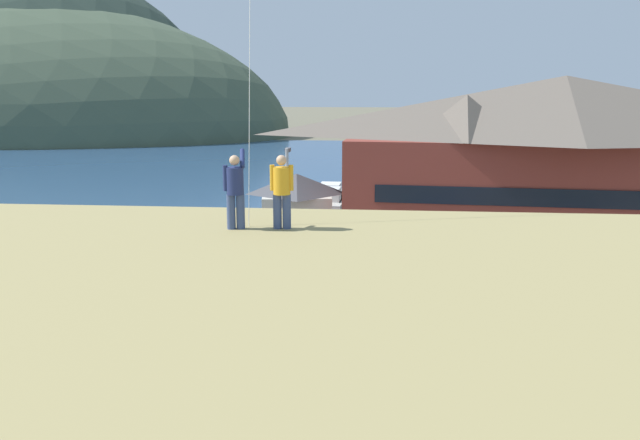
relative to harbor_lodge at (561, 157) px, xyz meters
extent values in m
plane|color=#66604C|center=(-13.54, -20.90, -5.83)|extent=(600.00, 600.00, 0.00)
cube|color=gray|center=(-13.54, -15.90, -5.78)|extent=(40.00, 20.00, 0.10)
cube|color=navy|center=(-13.54, 39.10, -5.81)|extent=(360.00, 84.00, 0.03)
ellipsoid|color=#2D3D33|center=(-91.60, 96.26, -5.83)|extent=(91.54, 67.99, 74.58)
cube|color=brown|center=(0.01, 0.07, -2.31)|extent=(28.08, 10.97, 7.03)
cube|color=black|center=(-0.34, -4.39, -1.96)|extent=(23.29, 1.89, 1.10)
pyramid|color=#60564C|center=(0.01, 0.07, 3.19)|extent=(29.79, 11.98, 3.99)
pyramid|color=#60564C|center=(-6.28, -0.99, 2.61)|extent=(5.24, 5.24, 2.79)
cube|color=#756B5B|center=(-25.78, -15.78, -4.22)|extent=(7.57, 5.50, 3.21)
pyramid|color=#47474C|center=(-25.78, -15.78, -1.75)|extent=(8.18, 6.04, 1.74)
cube|color=black|center=(-25.59, -18.29, -4.70)|extent=(1.10, 0.14, 2.25)
cube|color=beige|center=(-17.35, 0.52, -4.29)|extent=(5.14, 4.62, 3.07)
pyramid|color=#47474C|center=(-17.35, 0.52, -2.05)|extent=(5.56, 5.06, 1.41)
cube|color=black|center=(-17.08, -1.51, -4.75)|extent=(1.10, 0.20, 2.15)
cube|color=#70604C|center=(-12.24, 12.30, -5.48)|extent=(3.20, 13.59, 0.70)
cube|color=#A8A399|center=(-15.81, 12.18, -5.38)|extent=(2.80, 7.76, 0.90)
cube|color=#B7B2A8|center=(-15.81, 12.18, -4.85)|extent=(2.71, 7.53, 0.16)
cube|color=silver|center=(-15.84, 11.61, -4.22)|extent=(1.82, 2.37, 1.10)
cube|color=#A8A399|center=(-8.94, 12.59, -5.38)|extent=(1.95, 6.07, 0.90)
cube|color=#B7B2A8|center=(-8.94, 12.59, -4.85)|extent=(1.89, 5.89, 0.16)
cube|color=silver|center=(-8.94, 12.13, -4.22)|extent=(1.36, 1.82, 1.10)
cube|color=#A8A399|center=(-15.50, 9.76, -5.38)|extent=(2.15, 5.97, 0.90)
cube|color=#B7B2A8|center=(-15.50, 9.76, -4.85)|extent=(2.08, 5.79, 0.16)
cube|color=silver|center=(-15.52, 9.32, -4.22)|extent=(1.40, 1.82, 1.10)
cylinder|color=black|center=(-0.08, -13.19, -5.41)|extent=(0.65, 0.25, 0.64)
cube|color=#B28923|center=(-15.72, -14.90, -5.01)|extent=(4.32, 2.09, 0.80)
cube|color=olive|center=(-15.87, -14.89, -4.26)|extent=(2.21, 1.74, 0.70)
cube|color=black|center=(-15.87, -14.89, -4.29)|extent=(2.25, 1.78, 0.32)
cylinder|color=black|center=(-14.43, -15.91, -5.41)|extent=(0.65, 0.26, 0.64)
cylinder|color=black|center=(-14.30, -14.08, -5.41)|extent=(0.65, 0.26, 0.64)
cylinder|color=black|center=(-17.15, -15.72, -5.41)|extent=(0.65, 0.26, 0.64)
cylinder|color=black|center=(-17.02, -13.89, -5.41)|extent=(0.65, 0.26, 0.64)
cube|color=navy|center=(-8.68, -14.29, -5.01)|extent=(4.35, 2.19, 0.80)
cube|color=navy|center=(-8.83, -14.28, -4.26)|extent=(2.24, 1.79, 0.70)
cube|color=black|center=(-8.83, -14.28, -4.29)|extent=(2.29, 1.83, 0.32)
cylinder|color=black|center=(-7.41, -15.33, -5.41)|extent=(0.66, 0.28, 0.64)
cylinder|color=black|center=(-7.24, -13.51, -5.41)|extent=(0.66, 0.28, 0.64)
cylinder|color=black|center=(-10.13, -15.08, -5.41)|extent=(0.66, 0.28, 0.64)
cylinder|color=black|center=(-9.96, -13.25, -5.41)|extent=(0.66, 0.28, 0.64)
cube|color=red|center=(-17.54, -20.39, -5.01)|extent=(4.28, 2.00, 0.80)
cube|color=#B11A15|center=(-17.69, -20.39, -4.26)|extent=(2.17, 1.70, 0.70)
cube|color=black|center=(-17.69, -20.39, -4.29)|extent=(2.22, 1.73, 0.32)
cylinder|color=black|center=(-16.13, -21.24, -5.41)|extent=(0.65, 0.25, 0.64)
cylinder|color=black|center=(-16.22, -19.40, -5.41)|extent=(0.65, 0.25, 0.64)
cylinder|color=black|center=(-18.86, -21.37, -5.41)|extent=(0.65, 0.25, 0.64)
cylinder|color=black|center=(-18.95, -19.54, -5.41)|extent=(0.65, 0.25, 0.64)
cube|color=silver|center=(-6.79, -20.38, -5.01)|extent=(4.33, 2.12, 0.80)
cube|color=beige|center=(-6.94, -20.39, -4.26)|extent=(2.22, 1.76, 0.70)
cube|color=black|center=(-6.94, -20.39, -4.29)|extent=(2.26, 1.79, 0.32)
cylinder|color=black|center=(-5.36, -21.19, -5.41)|extent=(0.66, 0.27, 0.64)
cylinder|color=black|center=(-5.50, -19.36, -5.41)|extent=(0.66, 0.27, 0.64)
cylinder|color=black|center=(-8.08, -21.40, -5.41)|extent=(0.66, 0.27, 0.64)
cylinder|color=black|center=(-8.22, -19.57, -5.41)|extent=(0.66, 0.27, 0.64)
cube|color=#236633|center=(-12.02, -20.47, -5.01)|extent=(4.22, 1.85, 0.80)
cube|color=#1E562B|center=(-11.87, -20.47, -4.26)|extent=(2.12, 1.62, 0.70)
cube|color=black|center=(-11.87, -20.47, -4.29)|extent=(2.16, 1.66, 0.32)
cylinder|color=black|center=(-13.39, -19.57, -5.41)|extent=(0.64, 0.23, 0.64)
cylinder|color=black|center=(-13.37, -21.41, -5.41)|extent=(0.64, 0.23, 0.64)
cylinder|color=black|center=(-10.66, -19.54, -5.41)|extent=(0.64, 0.23, 0.64)
cylinder|color=black|center=(-10.64, -21.37, -5.41)|extent=(0.64, 0.23, 0.64)
cube|color=#B28923|center=(-4.03, -14.63, -5.01)|extent=(4.29, 2.01, 0.80)
cube|color=olive|center=(-4.18, -14.62, -4.26)|extent=(2.18, 1.70, 0.70)
cube|color=black|center=(-4.18, -14.62, -4.29)|extent=(2.22, 1.74, 0.32)
cylinder|color=black|center=(-2.71, -15.62, -5.41)|extent=(0.65, 0.25, 0.64)
cylinder|color=black|center=(-2.62, -13.78, -5.41)|extent=(0.65, 0.25, 0.64)
cylinder|color=black|center=(-5.44, -15.48, -5.41)|extent=(0.65, 0.25, 0.64)
cylinder|color=black|center=(-5.35, -13.64, -5.41)|extent=(0.65, 0.25, 0.64)
cylinder|color=#ADADB2|center=(-16.46, -10.40, -2.15)|extent=(0.16, 0.16, 7.15)
cube|color=#4C4C51|center=(-16.46, -10.05, 1.33)|extent=(0.24, 0.70, 0.20)
cylinder|color=#384770|center=(-15.28, -28.20, 1.65)|extent=(0.20, 0.20, 0.82)
cylinder|color=#384770|center=(-15.07, -28.16, 1.65)|extent=(0.20, 0.20, 0.82)
cylinder|color=navy|center=(-15.17, -28.18, 2.38)|extent=(0.40, 0.40, 0.64)
sphere|color=tan|center=(-15.17, -28.18, 2.86)|extent=(0.24, 0.24, 0.24)
cylinder|color=navy|center=(-15.03, -27.97, 2.88)|extent=(0.22, 0.57, 0.43)
cylinder|color=navy|center=(-15.39, -28.22, 2.45)|extent=(0.11, 0.11, 0.60)
cylinder|color=#384770|center=(-14.21, -28.06, 1.65)|extent=(0.20, 0.20, 0.82)
cylinder|color=#384770|center=(-13.99, -28.05, 1.65)|extent=(0.20, 0.20, 0.82)
cylinder|color=gold|center=(-14.10, -28.06, 2.38)|extent=(0.40, 0.40, 0.64)
sphere|color=tan|center=(-14.10, -28.06, 2.86)|extent=(0.24, 0.24, 0.24)
cylinder|color=gold|center=(-14.31, -28.07, 2.45)|extent=(0.11, 0.11, 0.60)
cylinder|color=gold|center=(-13.88, -28.04, 2.45)|extent=(0.11, 0.11, 0.60)
camera|label=1|loc=(-11.90, -42.71, 4.55)|focal=35.99mm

